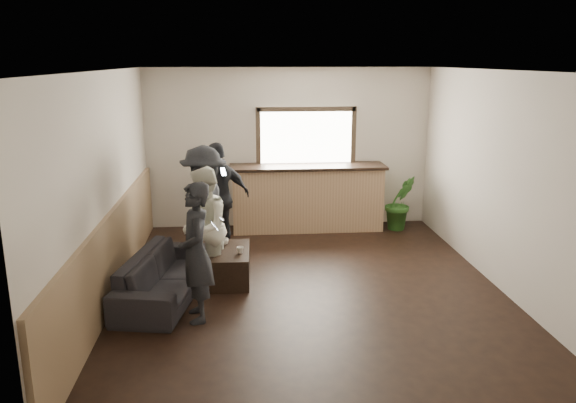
{
  "coord_description": "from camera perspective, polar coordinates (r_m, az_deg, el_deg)",
  "views": [
    {
      "loc": [
        -0.86,
        -6.82,
        2.93
      ],
      "look_at": [
        -0.24,
        0.4,
        1.09
      ],
      "focal_mm": 35.0,
      "sensor_mm": 36.0,
      "label": 1
    }
  ],
  "objects": [
    {
      "name": "room_shell",
      "position": [
        6.97,
        -3.81,
        2.12
      ],
      "size": [
        5.01,
        6.01,
        2.8
      ],
      "color": "silver",
      "rests_on": "ground"
    },
    {
      "name": "person_c",
      "position": [
        8.1,
        -8.48,
        -0.56
      ],
      "size": [
        0.73,
        1.18,
        1.76
      ],
      "rotation": [
        0.0,
        0.0,
        -1.64
      ],
      "color": "black",
      "rests_on": "ground"
    },
    {
      "name": "person_a",
      "position": [
        6.45,
        -9.35,
        -5.13
      ],
      "size": [
        0.51,
        0.65,
        1.62
      ],
      "rotation": [
        0.0,
        0.0,
        -1.39
      ],
      "color": "black",
      "rests_on": "ground"
    },
    {
      "name": "coffee_table",
      "position": [
        7.72,
        -5.94,
        -6.42
      ],
      "size": [
        0.56,
        0.98,
        0.43
      ],
      "primitive_type": "cube",
      "rotation": [
        0.0,
        0.0,
        -0.03
      ],
      "color": "black",
      "rests_on": "ground"
    },
    {
      "name": "potted_plant",
      "position": [
        10.05,
        11.31,
        -0.11
      ],
      "size": [
        0.61,
        0.53,
        0.97
      ],
      "primitive_type": "imported",
      "rotation": [
        0.0,
        0.0,
        0.21
      ],
      "color": "#2D6623",
      "rests_on": "ground"
    },
    {
      "name": "ground",
      "position": [
        7.47,
        2.1,
        -8.85
      ],
      "size": [
        5.0,
        6.0,
        0.01
      ],
      "primitive_type": "cube",
      "color": "black"
    },
    {
      "name": "cup_a",
      "position": [
        7.86,
        -6.49,
        -4.04
      ],
      "size": [
        0.17,
        0.17,
        0.09
      ],
      "primitive_type": "imported",
      "rotation": [
        0.0,
        0.0,
        2.44
      ],
      "color": "silver",
      "rests_on": "coffee_table"
    },
    {
      "name": "person_d",
      "position": [
        8.72,
        -7.03,
        0.4
      ],
      "size": [
        1.09,
        0.77,
        1.71
      ],
      "rotation": [
        0.0,
        0.0,
        -2.75
      ],
      "color": "black",
      "rests_on": "ground"
    },
    {
      "name": "bar_counter",
      "position": [
        9.85,
        1.97,
        0.82
      ],
      "size": [
        2.7,
        0.68,
        2.13
      ],
      "color": "#A8805B",
      "rests_on": "ground"
    },
    {
      "name": "person_b",
      "position": [
        7.43,
        -8.55,
        -2.62
      ],
      "size": [
        0.67,
        0.82,
        1.59
      ],
      "rotation": [
        0.0,
        0.0,
        -1.66
      ],
      "color": "silver",
      "rests_on": "ground"
    },
    {
      "name": "cup_b",
      "position": [
        7.49,
        -4.9,
        -4.93
      ],
      "size": [
        0.13,
        0.13,
        0.09
      ],
      "primitive_type": "imported",
      "rotation": [
        0.0,
        0.0,
        5.6
      ],
      "color": "silver",
      "rests_on": "coffee_table"
    },
    {
      "name": "sofa",
      "position": [
        7.29,
        -12.36,
        -7.35
      ],
      "size": [
        1.13,
        2.08,
        0.57
      ],
      "primitive_type": "imported",
      "rotation": [
        0.0,
        0.0,
        1.38
      ],
      "color": "black",
      "rests_on": "ground"
    }
  ]
}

